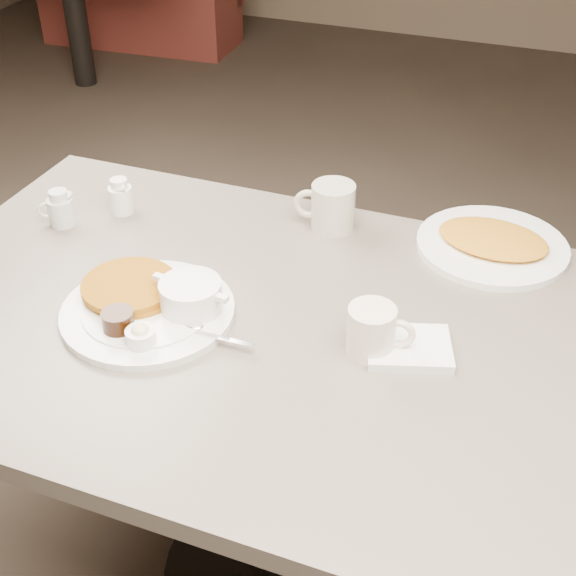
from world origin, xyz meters
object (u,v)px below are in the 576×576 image
(coffee_mug_near, at_px, (373,330))
(creamer_right, at_px, (121,197))
(creamer_left, at_px, (60,209))
(hash_plate, at_px, (492,243))
(coffee_mug_far, at_px, (331,206))
(diner_table, at_px, (284,395))
(main_plate, at_px, (153,303))

(coffee_mug_near, distance_m, creamer_right, 0.70)
(creamer_left, relative_size, hash_plate, 0.23)
(hash_plate, bearing_deg, coffee_mug_far, -173.99)
(diner_table, xyz_separation_m, main_plate, (-0.24, -0.05, 0.19))
(coffee_mug_far, bearing_deg, diner_table, -85.14)
(diner_table, height_order, creamer_left, creamer_left)
(main_plate, relative_size, hash_plate, 1.17)
(diner_table, bearing_deg, creamer_left, 164.44)
(creamer_right, bearing_deg, creamer_left, -134.94)
(coffee_mug_near, relative_size, creamer_right, 1.54)
(creamer_left, height_order, hash_plate, creamer_left)
(main_plate, distance_m, creamer_right, 0.39)
(coffee_mug_far, distance_m, creamer_right, 0.46)
(diner_table, height_order, main_plate, main_plate)
(diner_table, xyz_separation_m, coffee_mug_far, (-0.03, 0.35, 0.22))
(coffee_mug_far, xyz_separation_m, hash_plate, (0.34, 0.04, -0.04))
(diner_table, bearing_deg, creamer_right, 152.33)
(diner_table, relative_size, creamer_left, 18.75)
(main_plate, relative_size, coffee_mug_near, 3.25)
(coffee_mug_far, height_order, creamer_left, coffee_mug_far)
(main_plate, relative_size, creamer_left, 5.01)
(main_plate, xyz_separation_m, creamer_left, (-0.34, 0.21, 0.01))
(diner_table, distance_m, main_plate, 0.31)
(creamer_right, bearing_deg, hash_plate, 9.93)
(coffee_mug_far, bearing_deg, main_plate, -116.94)
(coffee_mug_near, distance_m, coffee_mug_far, 0.42)
(coffee_mug_near, height_order, hash_plate, coffee_mug_near)
(diner_table, xyz_separation_m, creamer_right, (-0.48, 0.25, 0.21))
(main_plate, height_order, coffee_mug_near, coffee_mug_near)
(main_plate, distance_m, coffee_mug_near, 0.40)
(diner_table, xyz_separation_m, coffee_mug_near, (0.17, -0.01, 0.22))
(creamer_right, bearing_deg, diner_table, -27.67)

